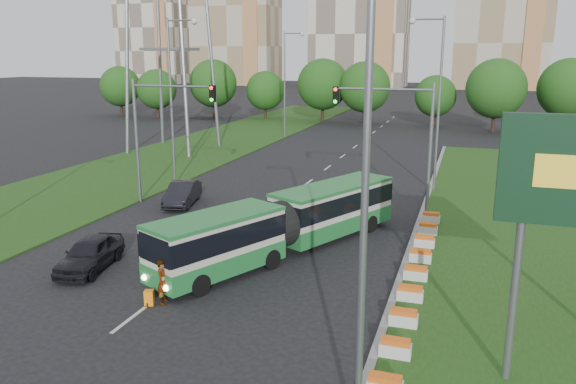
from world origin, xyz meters
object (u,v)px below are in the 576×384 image
(car_left_far, at_px, (182,194))
(shopping_trolley, at_px, (149,298))
(pedestrian, at_px, (163,282))
(car_left_near, at_px, (90,253))
(traffic_mast_median, at_px, (402,130))
(traffic_mast_left, at_px, (158,122))
(articulated_bus, at_px, (281,222))

(car_left_far, distance_m, shopping_trolley, 15.13)
(pedestrian, bearing_deg, car_left_far, 19.00)
(car_left_near, relative_size, pedestrian, 2.41)
(traffic_mast_median, relative_size, traffic_mast_left, 1.00)
(car_left_near, relative_size, shopping_trolley, 7.21)
(articulated_bus, relative_size, car_left_far, 3.33)
(car_left_near, height_order, pedestrian, pedestrian)
(traffic_mast_median, relative_size, pedestrian, 4.44)
(car_left_far, relative_size, pedestrian, 2.49)
(traffic_mast_median, bearing_deg, car_left_far, -176.76)
(car_left_near, distance_m, shopping_trolley, 5.24)
(traffic_mast_median, bearing_deg, pedestrian, -116.95)
(traffic_mast_left, xyz_separation_m, shopping_trolley, (7.42, -13.65, -5.05))
(traffic_mast_left, distance_m, car_left_near, 12.39)
(car_left_near, distance_m, pedestrian, 5.49)
(traffic_mast_median, xyz_separation_m, shopping_trolley, (-7.74, -14.65, -5.05))
(traffic_mast_left, bearing_deg, car_left_far, 9.01)
(traffic_mast_median, relative_size, articulated_bus, 0.54)
(traffic_mast_median, relative_size, car_left_near, 1.84)
(car_left_near, distance_m, car_left_far, 11.45)
(pedestrian, bearing_deg, articulated_bus, -25.68)
(car_left_far, distance_m, pedestrian, 15.01)
(traffic_mast_left, distance_m, car_left_far, 4.82)
(pedestrian, bearing_deg, traffic_mast_median, -33.54)
(articulated_bus, xyz_separation_m, shopping_trolley, (-2.90, -7.39, -1.20))
(traffic_mast_median, distance_m, traffic_mast_left, 15.19)
(shopping_trolley, bearing_deg, pedestrian, 17.17)
(articulated_bus, height_order, pedestrian, articulated_bus)
(traffic_mast_left, height_order, car_left_far, traffic_mast_left)
(traffic_mast_left, height_order, car_left_near, traffic_mast_left)
(car_left_near, xyz_separation_m, shopping_trolley, (4.58, -2.51, -0.44))
(articulated_bus, height_order, shopping_trolley, articulated_bus)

